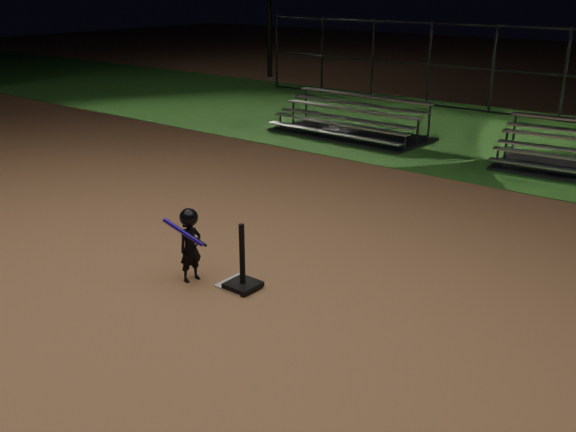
% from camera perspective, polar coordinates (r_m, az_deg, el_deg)
% --- Properties ---
extents(ground, '(80.00, 80.00, 0.00)m').
position_cam_1_polar(ground, '(8.23, -4.34, -6.12)').
color(ground, '#9F6E48').
rests_on(ground, ground).
extents(grass_strip, '(60.00, 8.00, 0.01)m').
position_cam_1_polar(grass_strip, '(16.61, 19.75, 6.22)').
color(grass_strip, '#22561B').
rests_on(grass_strip, ground).
extents(home_plate, '(0.45, 0.45, 0.02)m').
position_cam_1_polar(home_plate, '(8.23, -4.35, -6.05)').
color(home_plate, beige).
rests_on(home_plate, ground).
extents(batting_tee, '(0.38, 0.38, 0.84)m').
position_cam_1_polar(batting_tee, '(8.07, -4.02, -5.26)').
color(batting_tee, black).
rests_on(batting_tee, home_plate).
extents(child_batter, '(0.47, 0.49, 0.97)m').
position_cam_1_polar(child_batter, '(8.24, -8.63, -2.34)').
color(child_batter, black).
rests_on(child_batter, ground).
extents(bleacher_left, '(3.93, 2.02, 0.95)m').
position_cam_1_polar(bleacher_left, '(16.27, 5.49, 7.72)').
color(bleacher_left, silver).
rests_on(bleacher_left, ground).
extents(backstop_fence, '(20.08, 0.08, 2.50)m').
position_cam_1_polar(backstop_fence, '(19.23, 23.23, 11.30)').
color(backstop_fence, '#38383D').
rests_on(backstop_fence, ground).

